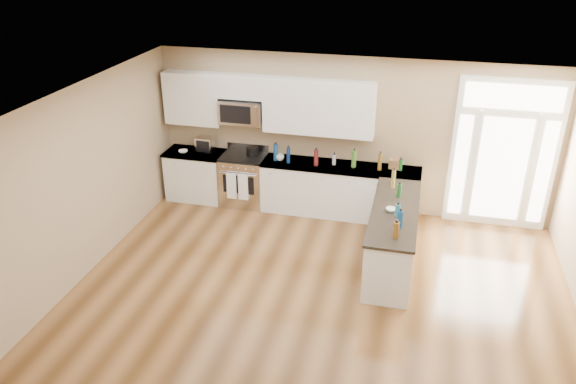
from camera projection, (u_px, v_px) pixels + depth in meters
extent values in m
plane|color=#523317|center=(301.00, 348.00, 6.99)|extent=(8.00, 8.00, 0.00)
plane|color=tan|center=(352.00, 136.00, 9.88)|extent=(7.00, 0.00, 7.00)
plane|color=tan|center=(34.00, 218.00, 7.14)|extent=(0.00, 8.00, 8.00)
plane|color=white|center=(303.00, 137.00, 5.78)|extent=(8.00, 8.00, 0.00)
cube|color=white|center=(197.00, 176.00, 10.65)|extent=(1.06, 0.62, 0.90)
cube|color=black|center=(198.00, 195.00, 10.82)|extent=(1.02, 0.52, 0.10)
cube|color=black|center=(195.00, 153.00, 10.44)|extent=(1.10, 0.66, 0.04)
cube|color=white|center=(338.00, 191.00, 10.06)|extent=(2.81, 0.62, 0.90)
cube|color=black|center=(337.00, 210.00, 10.23)|extent=(2.77, 0.52, 0.10)
cube|color=black|center=(339.00, 167.00, 9.85)|extent=(2.85, 0.66, 0.04)
cube|color=white|center=(392.00, 238.00, 8.56)|extent=(0.65, 2.28, 0.90)
cube|color=black|center=(390.00, 260.00, 8.73)|extent=(0.61, 2.18, 0.10)
cube|color=black|center=(395.00, 211.00, 8.35)|extent=(0.69, 2.32, 0.04)
cube|color=white|center=(193.00, 98.00, 10.13)|extent=(1.04, 0.33, 0.95)
cube|color=white|center=(319.00, 107.00, 9.63)|extent=(1.94, 0.33, 0.95)
cube|color=white|center=(242.00, 86.00, 9.81)|extent=(0.82, 0.33, 0.40)
cube|color=silver|center=(242.00, 111.00, 9.97)|extent=(0.78, 0.40, 0.42)
cube|color=black|center=(235.00, 114.00, 9.81)|extent=(0.56, 0.01, 0.32)
cube|color=white|center=(503.00, 155.00, 9.34)|extent=(1.70, 0.08, 2.60)
cube|color=white|center=(501.00, 170.00, 9.40)|extent=(0.78, 0.02, 1.80)
cube|color=white|center=(460.00, 166.00, 9.55)|extent=(0.22, 0.02, 1.80)
cube|color=white|center=(543.00, 174.00, 9.26)|extent=(0.22, 0.02, 1.80)
cube|color=white|center=(514.00, 97.00, 8.86)|extent=(1.50, 0.02, 0.40)
cube|color=silver|center=(244.00, 180.00, 10.44)|extent=(0.80, 0.66, 0.92)
cube|color=black|center=(243.00, 157.00, 10.23)|extent=(0.80, 0.60, 0.03)
cube|color=silver|center=(248.00, 147.00, 10.46)|extent=(0.80, 0.04, 0.14)
cube|color=black|center=(238.00, 185.00, 10.12)|extent=(0.58, 0.01, 0.34)
cylinder|color=silver|center=(237.00, 174.00, 10.00)|extent=(0.70, 0.02, 0.02)
cube|color=white|center=(231.00, 186.00, 10.12)|extent=(0.18, 0.02, 0.50)
cube|color=white|center=(243.00, 187.00, 10.07)|extent=(0.18, 0.02, 0.50)
cylinder|color=black|center=(252.00, 151.00, 10.22)|extent=(0.25, 0.25, 0.17)
cube|color=silver|center=(205.00, 144.00, 10.42)|extent=(0.33, 0.27, 0.27)
cube|color=brown|center=(395.00, 164.00, 9.70)|extent=(0.22, 0.18, 0.16)
imported|color=white|center=(183.00, 151.00, 10.39)|extent=(0.22, 0.22, 0.04)
imported|color=white|center=(391.00, 210.00, 8.28)|extent=(0.18, 0.18, 0.05)
imported|color=white|center=(280.00, 158.00, 10.03)|extent=(0.17, 0.17, 0.11)
cylinder|color=#19591E|center=(401.00, 165.00, 9.62)|extent=(0.07, 0.07, 0.20)
cylinder|color=navy|center=(276.00, 152.00, 10.00)|extent=(0.08, 0.08, 0.30)
cylinder|color=brown|center=(380.00, 162.00, 9.61)|extent=(0.07, 0.07, 0.30)
cylinder|color=olive|center=(393.00, 179.00, 8.96)|extent=(0.06, 0.06, 0.30)
cylinder|color=#26727F|center=(398.00, 210.00, 8.13)|extent=(0.08, 0.08, 0.18)
cylinder|color=#591919|center=(316.00, 158.00, 9.79)|extent=(0.08, 0.08, 0.29)
cylinder|color=#B2B2B7|center=(334.00, 160.00, 9.85)|extent=(0.06, 0.06, 0.19)
cylinder|color=navy|center=(288.00, 155.00, 9.90)|extent=(0.06, 0.06, 0.28)
cylinder|color=#3F7226|center=(354.00, 159.00, 9.73)|extent=(0.08, 0.08, 0.30)
cylinder|color=#19591E|center=(399.00, 190.00, 8.70)|extent=(0.07, 0.07, 0.20)
cylinder|color=navy|center=(400.00, 219.00, 7.79)|extent=(0.08, 0.08, 0.26)
cylinder|color=brown|center=(396.00, 230.00, 7.54)|extent=(0.09, 0.09, 0.24)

